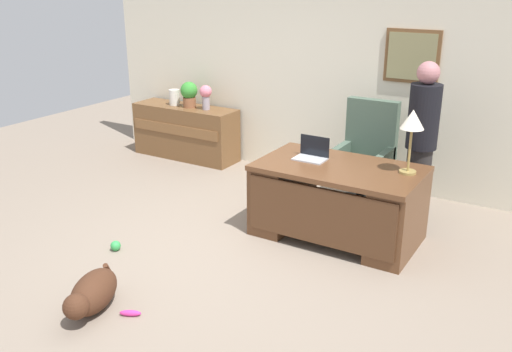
{
  "coord_description": "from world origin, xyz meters",
  "views": [
    {
      "loc": [
        2.74,
        -3.9,
        2.53
      ],
      "look_at": [
        0.19,
        0.3,
        0.75
      ],
      "focal_mm": 39.1,
      "sensor_mm": 36.0,
      "label": 1
    }
  ],
  "objects_px": {
    "dog_toy_ball": "(116,246)",
    "potted_plant": "(189,93)",
    "credenza": "(186,132)",
    "person_standing": "(421,142)",
    "desk": "(337,200)",
    "desk_lamp": "(412,124)",
    "vase_with_flowers": "(206,95)",
    "laptop": "(312,153)",
    "armchair": "(365,159)",
    "vase_empty": "(174,97)",
    "dog_toy_bone": "(130,313)",
    "dog_lying": "(92,293)"
  },
  "relations": [
    {
      "from": "desk",
      "to": "desk_lamp",
      "type": "relative_size",
      "value": 2.62
    },
    {
      "from": "armchair",
      "to": "vase_empty",
      "type": "height_order",
      "value": "armchair"
    },
    {
      "from": "laptop",
      "to": "vase_with_flowers",
      "type": "height_order",
      "value": "vase_with_flowers"
    },
    {
      "from": "potted_plant",
      "to": "dog_toy_ball",
      "type": "distance_m",
      "value": 3.08
    },
    {
      "from": "credenza",
      "to": "person_standing",
      "type": "height_order",
      "value": "person_standing"
    },
    {
      "from": "person_standing",
      "to": "vase_empty",
      "type": "distance_m",
      "value": 3.72
    },
    {
      "from": "desk_lamp",
      "to": "desk",
      "type": "bearing_deg",
      "value": -165.16
    },
    {
      "from": "desk_lamp",
      "to": "vase_with_flowers",
      "type": "xyz_separation_m",
      "value": [
        -3.19,
        1.16,
        -0.28
      ]
    },
    {
      "from": "desk_lamp",
      "to": "dog_toy_bone",
      "type": "distance_m",
      "value": 2.97
    },
    {
      "from": "potted_plant",
      "to": "desk",
      "type": "bearing_deg",
      "value": -24.91
    },
    {
      "from": "credenza",
      "to": "desk_lamp",
      "type": "height_order",
      "value": "desk_lamp"
    },
    {
      "from": "vase_with_flowers",
      "to": "dog_toy_ball",
      "type": "xyz_separation_m",
      "value": [
        0.86,
        -2.71,
        -0.91
      ]
    },
    {
      "from": "dog_lying",
      "to": "potted_plant",
      "type": "distance_m",
      "value": 4.04
    },
    {
      "from": "laptop",
      "to": "potted_plant",
      "type": "xyz_separation_m",
      "value": [
        -2.52,
        1.23,
        0.14
      ]
    },
    {
      "from": "armchair",
      "to": "vase_with_flowers",
      "type": "bearing_deg",
      "value": 173.55
    },
    {
      "from": "dog_toy_ball",
      "to": "person_standing",
      "type": "bearing_deg",
      "value": 44.26
    },
    {
      "from": "desk",
      "to": "potted_plant",
      "type": "distance_m",
      "value": 3.19
    },
    {
      "from": "desk_lamp",
      "to": "dog_toy_bone",
      "type": "bearing_deg",
      "value": -122.04
    },
    {
      "from": "vase_with_flowers",
      "to": "vase_empty",
      "type": "relative_size",
      "value": 1.53
    },
    {
      "from": "dog_lying",
      "to": "potted_plant",
      "type": "bearing_deg",
      "value": 116.06
    },
    {
      "from": "armchair",
      "to": "person_standing",
      "type": "xyz_separation_m",
      "value": [
        0.67,
        -0.22,
        0.37
      ]
    },
    {
      "from": "credenza",
      "to": "dog_toy_bone",
      "type": "xyz_separation_m",
      "value": [
        2.13,
        -3.46,
        -0.35
      ]
    },
    {
      "from": "laptop",
      "to": "dog_toy_ball",
      "type": "xyz_separation_m",
      "value": [
        -1.37,
        -1.48,
        -0.77
      ]
    },
    {
      "from": "armchair",
      "to": "potted_plant",
      "type": "distance_m",
      "value": 2.79
    },
    {
      "from": "dog_toy_ball",
      "to": "potted_plant",
      "type": "bearing_deg",
      "value": 113.01
    },
    {
      "from": "credenza",
      "to": "dog_lying",
      "type": "relative_size",
      "value": 2.24
    },
    {
      "from": "credenza",
      "to": "laptop",
      "type": "relative_size",
      "value": 4.93
    },
    {
      "from": "desk",
      "to": "person_standing",
      "type": "distance_m",
      "value": 1.11
    },
    {
      "from": "dog_lying",
      "to": "vase_with_flowers",
      "type": "distance_m",
      "value": 3.92
    },
    {
      "from": "desk",
      "to": "laptop",
      "type": "bearing_deg",
      "value": 164.0
    },
    {
      "from": "credenza",
      "to": "person_standing",
      "type": "relative_size",
      "value": 0.92
    },
    {
      "from": "armchair",
      "to": "dog_toy_bone",
      "type": "distance_m",
      "value": 3.29
    },
    {
      "from": "vase_empty",
      "to": "potted_plant",
      "type": "relative_size",
      "value": 0.62
    },
    {
      "from": "potted_plant",
      "to": "vase_with_flowers",
      "type": "bearing_deg",
      "value": 0.0
    },
    {
      "from": "vase_with_flowers",
      "to": "potted_plant",
      "type": "distance_m",
      "value": 0.29
    },
    {
      "from": "credenza",
      "to": "armchair",
      "type": "bearing_deg",
      "value": -5.57
    },
    {
      "from": "vase_with_flowers",
      "to": "armchair",
      "type": "bearing_deg",
      "value": -6.45
    },
    {
      "from": "person_standing",
      "to": "laptop",
      "type": "xyz_separation_m",
      "value": [
        -0.9,
        -0.73,
        -0.08
      ]
    },
    {
      "from": "desk",
      "to": "dog_toy_bone",
      "type": "bearing_deg",
      "value": -110.75
    },
    {
      "from": "dog_toy_bone",
      "to": "person_standing",
      "type": "bearing_deg",
      "value": 65.12
    },
    {
      "from": "credenza",
      "to": "desk_lamp",
      "type": "distance_m",
      "value": 3.85
    },
    {
      "from": "desk_lamp",
      "to": "vase_empty",
      "type": "height_order",
      "value": "desk_lamp"
    },
    {
      "from": "dog_lying",
      "to": "dog_toy_ball",
      "type": "height_order",
      "value": "dog_lying"
    },
    {
      "from": "desk_lamp",
      "to": "potted_plant",
      "type": "xyz_separation_m",
      "value": [
        -3.48,
        1.16,
        -0.29
      ]
    },
    {
      "from": "person_standing",
      "to": "dog_toy_bone",
      "type": "height_order",
      "value": "person_standing"
    },
    {
      "from": "desk_lamp",
      "to": "laptop",
      "type": "bearing_deg",
      "value": -175.81
    },
    {
      "from": "credenza",
      "to": "armchair",
      "type": "xyz_separation_m",
      "value": [
        2.83,
        -0.28,
        0.14
      ]
    },
    {
      "from": "desk",
      "to": "dog_toy_ball",
      "type": "bearing_deg",
      "value": -140.9
    },
    {
      "from": "person_standing",
      "to": "desk_lamp",
      "type": "xyz_separation_m",
      "value": [
        0.07,
        -0.66,
        0.35
      ]
    },
    {
      "from": "vase_with_flowers",
      "to": "potted_plant",
      "type": "height_order",
      "value": "potted_plant"
    }
  ]
}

